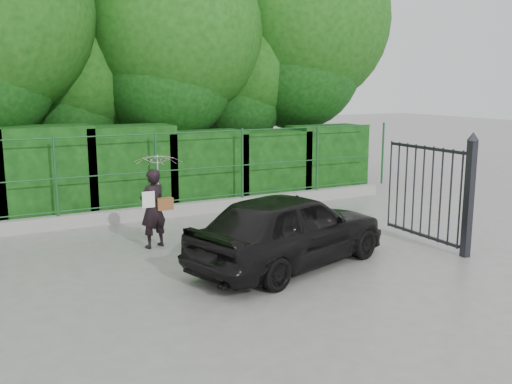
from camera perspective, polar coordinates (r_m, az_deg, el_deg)
name	(u,v)px	position (r m, az deg, el deg)	size (l,w,h in m)	color
ground	(216,275)	(9.89, -3.97, -8.27)	(80.00, 80.00, 0.00)	gray
kerb	(141,214)	(13.94, -11.38, -2.15)	(14.00, 0.25, 0.30)	#9E9E99
fence	(149,170)	(13.81, -10.66, 2.19)	(14.13, 0.06, 1.80)	#1A4C24
hedge	(127,172)	(14.71, -12.79, 1.98)	(14.20, 1.20, 2.28)	black
trees	(142,33)	(17.08, -11.29, 15.30)	(17.10, 6.15, 8.08)	black
gate	(450,191)	(11.60, 18.80, 0.11)	(0.22, 2.33, 2.36)	#25252C
woman	(157,186)	(11.43, -9.89, 0.61)	(0.95, 0.95, 1.87)	black
car	(290,229)	(10.16, 3.37, -3.69)	(1.62, 4.03, 1.37)	black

